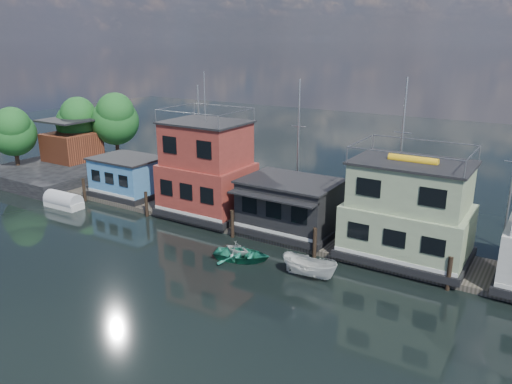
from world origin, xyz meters
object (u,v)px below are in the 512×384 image
Objects in this scene: dinghy_teal at (242,255)px; dinghy_white at (237,248)px; houseboat_dark at (290,206)px; motorboat at (309,267)px; houseboat_green at (408,212)px; tarp_runabout at (63,201)px; houseboat_red at (207,170)px; houseboat_blue at (128,176)px.

dinghy_teal is 1.93× the size of dinghy_white.
motorboat is (4.62, -5.83, -1.67)m from houseboat_dark.
houseboat_green is 2.17× the size of motorboat.
houseboat_green is 2.17× the size of tarp_runabout.
motorboat is 1.89× the size of dinghy_white.
motorboat is at bearing -24.86° from houseboat_red.
houseboat_green reaches higher than houseboat_blue.
motorboat is 0.98× the size of dinghy_teal.
motorboat reaches higher than dinghy_teal.
houseboat_red is 5.81× the size of dinghy_white.
houseboat_red is 9.37m from dinghy_white.
houseboat_red is 3.07× the size of motorboat.
tarp_runabout is (-3.12, -5.08, -1.63)m from houseboat_blue.
tarp_runabout is at bearing 70.54° from dinghy_teal.
houseboat_green is at bearing -35.54° from motorboat.
tarp_runabout is at bearing -166.20° from houseboat_dark.
houseboat_green is 2.13× the size of dinghy_teal.
houseboat_red is at bearing 0.00° from houseboat_blue.
motorboat is at bearing -126.87° from houseboat_green.
houseboat_red is (9.50, 0.00, 1.90)m from houseboat_blue.
motorboat is 5.90m from dinghy_white.
houseboat_blue is at bearing 76.52° from motorboat.
houseboat_blue is 17.21m from dinghy_white.
houseboat_dark is 0.88× the size of houseboat_green.
dinghy_white is (-1.26, -5.43, -1.88)m from houseboat_dark.
tarp_runabout is 20.11m from dinghy_teal.
houseboat_green is at bearing 0.00° from houseboat_red.
houseboat_red is 10.23m from dinghy_teal.
dinghy_white reaches higher than dinghy_teal.
houseboat_green is (17.00, 0.00, -0.55)m from houseboat_red.
dinghy_teal is (16.97, -5.93, -1.80)m from houseboat_blue.
dinghy_white is at bearing -2.69° from tarp_runabout.
houseboat_blue is 6.18m from tarp_runabout.
houseboat_blue is at bearing 53.70° from dinghy_teal.
houseboat_dark reaches higher than tarp_runabout.
houseboat_red reaches higher than dinghy_white.
houseboat_green reaches higher than tarp_runabout.
tarp_runabout is 25.24m from motorboat.
houseboat_dark reaches higher than motorboat.
houseboat_blue is at bearing 76.47° from dinghy_white.
houseboat_dark is 6.26m from dinghy_teal.
houseboat_red is 3.06× the size of tarp_runabout.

